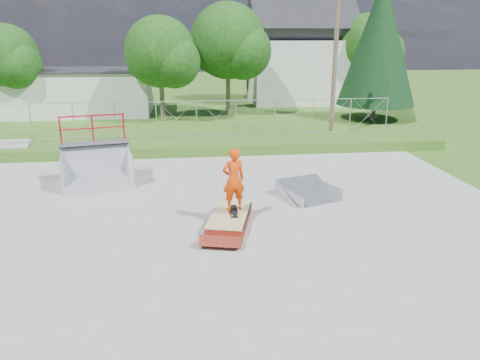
{
  "coord_description": "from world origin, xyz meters",
  "views": [
    {
      "loc": [
        -0.6,
        -12.96,
        5.44
      ],
      "look_at": [
        1.05,
        0.89,
        1.1
      ],
      "focal_mm": 35.0,
      "sensor_mm": 36.0,
      "label": 1
    }
  ],
  "objects_px": {
    "quarter_pipe": "(96,154)",
    "flat_bank_ramp": "(309,191)",
    "grind_box": "(230,220)",
    "skater": "(234,182)"
  },
  "relations": [
    {
      "from": "grind_box",
      "to": "flat_bank_ramp",
      "type": "distance_m",
      "value": 3.64
    },
    {
      "from": "grind_box",
      "to": "quarter_pipe",
      "type": "bearing_deg",
      "value": 150.55
    },
    {
      "from": "grind_box",
      "to": "skater",
      "type": "bearing_deg",
      "value": 57.01
    },
    {
      "from": "grind_box",
      "to": "flat_bank_ramp",
      "type": "relative_size",
      "value": 1.36
    },
    {
      "from": "flat_bank_ramp",
      "to": "grind_box",
      "type": "bearing_deg",
      "value": -164.35
    },
    {
      "from": "grind_box",
      "to": "quarter_pipe",
      "type": "height_order",
      "value": "quarter_pipe"
    },
    {
      "from": "quarter_pipe",
      "to": "flat_bank_ramp",
      "type": "bearing_deg",
      "value": -28.97
    },
    {
      "from": "flat_bank_ramp",
      "to": "quarter_pipe",
      "type": "bearing_deg",
      "value": 143.93
    },
    {
      "from": "skater",
      "to": "grind_box",
      "type": "bearing_deg",
      "value": 28.83
    },
    {
      "from": "flat_bank_ramp",
      "to": "skater",
      "type": "bearing_deg",
      "value": -164.77
    }
  ]
}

